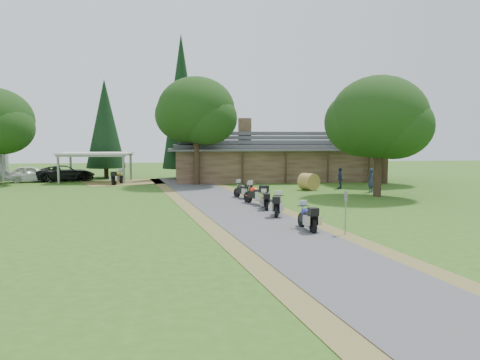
{
  "coord_description": "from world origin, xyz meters",
  "views": [
    {
      "loc": [
        -3.99,
        -22.32,
        4.12
      ],
      "look_at": [
        -0.1,
        5.96,
        1.6
      ],
      "focal_mm": 35.0,
      "sensor_mm": 36.0,
      "label": 1
    }
  ],
  "objects": [
    {
      "name": "motorcycle_row_c",
      "position": [
        1.14,
        4.31,
        0.57
      ],
      "size": [
        0.62,
        1.68,
        1.13
      ],
      "primitive_type": null,
      "rotation": [
        0.0,
        0.0,
        1.53
      ],
      "color": "orange",
      "rests_on": "ground"
    },
    {
      "name": "oak_driveway",
      "position": [
        10.28,
        9.3,
        4.56
      ],
      "size": [
        6.87,
        6.87,
        9.12
      ],
      "primitive_type": null,
      "color": "#18340F",
      "rests_on": "ground"
    },
    {
      "name": "ground",
      "position": [
        0.0,
        0.0,
        0.0
      ],
      "size": [
        120.0,
        120.0,
        0.0
      ],
      "primitive_type": "plane",
      "color": "#2E5919",
      "rests_on": "ground"
    },
    {
      "name": "car_dark_suv",
      "position": [
        -14.74,
        25.3,
        1.15
      ],
      "size": [
        4.25,
        6.49,
        2.3
      ],
      "primitive_type": "imported",
      "rotation": [
        0.0,
        0.0,
        1.88
      ],
      "color": "black",
      "rests_on": "ground"
    },
    {
      "name": "cedar_near",
      "position": [
        -3.33,
        26.48,
        7.4
      ],
      "size": [
        4.08,
        4.08,
        14.8
      ],
      "primitive_type": "cone",
      "color": "black",
      "rests_on": "ground"
    },
    {
      "name": "motorcycle_row_d",
      "position": [
        0.96,
        6.4,
        0.72
      ],
      "size": [
        1.58,
        2.17,
        1.43
      ],
      "primitive_type": null,
      "rotation": [
        0.0,
        0.0,
        2.05
      ],
      "color": "red",
      "rests_on": "ground"
    },
    {
      "name": "person_b",
      "position": [
        11.86,
        13.11,
        0.93
      ],
      "size": [
        0.55,
        0.4,
        1.87
      ],
      "primitive_type": "imported",
      "rotation": [
        0.0,
        0.0,
        3.1
      ],
      "color": "navy",
      "rests_on": "ground"
    },
    {
      "name": "motorcycle_row_e",
      "position": [
        0.55,
        9.42,
        0.63
      ],
      "size": [
        1.34,
        1.93,
        1.26
      ],
      "primitive_type": null,
      "rotation": [
        0.0,
        0.0,
        2.01
      ],
      "color": "black",
      "rests_on": "ground"
    },
    {
      "name": "hay_bale",
      "position": [
        6.6,
        14.04,
        0.68
      ],
      "size": [
        1.76,
        1.71,
        1.35
      ],
      "primitive_type": "cylinder",
      "rotation": [
        1.57,
        0.0,
        0.46
      ],
      "color": "olive",
      "rests_on": "ground"
    },
    {
      "name": "carport",
      "position": [
        -11.52,
        23.52,
        1.41
      ],
      "size": [
        6.86,
        4.87,
        2.83
      ],
      "primitive_type": null,
      "rotation": [
        0.0,
        0.0,
        -0.08
      ],
      "color": "silver",
      "rests_on": "ground"
    },
    {
      "name": "car_white_sedan",
      "position": [
        -17.66,
        24.36,
        0.98
      ],
      "size": [
        3.79,
        6.32,
        1.97
      ],
      "primitive_type": "imported",
      "rotation": [
        0.0,
        0.0,
        1.8
      ],
      "color": "silver",
      "rests_on": "ground"
    },
    {
      "name": "person_c",
      "position": [
        9.4,
        14.52,
        1.04
      ],
      "size": [
        0.5,
        0.64,
        2.08
      ],
      "primitive_type": "imported",
      "rotation": [
        0.0,
        0.0,
        4.58
      ],
      "color": "navy",
      "rests_on": "ground"
    },
    {
      "name": "driveway",
      "position": [
        -0.5,
        4.0,
        0.0
      ],
      "size": [
        51.95,
        51.95,
        0.0
      ],
      "primitive_type": "plane",
      "rotation": [
        0.0,
        0.0,
        0.14
      ],
      "color": "#454547",
      "rests_on": "ground"
    },
    {
      "name": "cedar_far",
      "position": [
        -11.3,
        28.47,
        5.19
      ],
      "size": [
        4.06,
        4.06,
        10.38
      ],
      "primitive_type": "cone",
      "color": "black",
      "rests_on": "ground"
    },
    {
      "name": "oak_lodge_left",
      "position": [
        -2.14,
        19.48,
        5.37
      ],
      "size": [
        6.87,
        6.87,
        10.75
      ],
      "primitive_type": null,
      "color": "#18340F",
      "rests_on": "ground"
    },
    {
      "name": "motorcycle_row_b",
      "position": [
        1.38,
        1.95,
        0.64
      ],
      "size": [
        1.15,
        1.97,
        1.28
      ],
      "primitive_type": null,
      "rotation": [
        0.0,
        0.0,
        1.26
      ],
      "color": "#9A9DA1",
      "rests_on": "ground"
    },
    {
      "name": "motorcycle_carport_a",
      "position": [
        -9.24,
        21.06,
        0.68
      ],
      "size": [
        1.26,
        2.09,
        1.36
      ],
      "primitive_type": null,
      "rotation": [
        0.0,
        0.0,
        1.24
      ],
      "color": "gold",
      "rests_on": "ground"
    },
    {
      "name": "lodge",
      "position": [
        6.0,
        24.0,
        2.45
      ],
      "size": [
        21.4,
        9.4,
        4.9
      ],
      "primitive_type": null,
      "color": "brown",
      "rests_on": "ground"
    },
    {
      "name": "oak_lodge_right",
      "position": [
        15.17,
        18.6,
        5.22
      ],
      "size": [
        6.97,
        6.97,
        10.44
      ],
      "primitive_type": null,
      "color": "#18340F",
      "rests_on": "ground"
    },
    {
      "name": "sign_post",
      "position": [
        3.2,
        -3.3,
        0.95
      ],
      "size": [
        0.34,
        0.06,
        1.9
      ],
      "primitive_type": null,
      "color": "gray",
      "rests_on": "ground"
    },
    {
      "name": "person_a",
      "position": [
        10.85,
        11.77,
        1.08
      ],
      "size": [
        0.75,
        0.74,
        2.16
      ],
      "primitive_type": "imported",
      "rotation": [
        0.0,
        0.0,
        3.85
      ],
      "color": "navy",
      "rests_on": "ground"
    },
    {
      "name": "motorcycle_row_a",
      "position": [
        1.85,
        -2.1,
        0.64
      ],
      "size": [
        0.76,
        1.92,
        1.28
      ],
      "primitive_type": null,
      "rotation": [
        0.0,
        0.0,
        1.65
      ],
      "color": "navy",
      "rests_on": "ground"
    }
  ]
}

